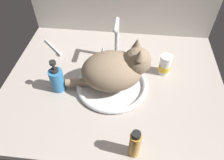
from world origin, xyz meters
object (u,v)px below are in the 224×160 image
at_px(cat, 117,69).
at_px(pill_bottle, 165,65).
at_px(amber_bottle, 135,144).
at_px(faucet, 117,44).
at_px(sink_basin, 112,85).
at_px(toothbrush, 53,48).
at_px(soap_pump_bottle, 57,79).

height_order(cat, pill_bottle, cat).
bearing_deg(amber_bottle, faucet, 102.34).
bearing_deg(sink_basin, toothbrush, 145.78).
relative_size(pill_bottle, toothbrush, 0.74).
distance_m(cat, toothbrush, 0.44).
height_order(sink_basin, pill_bottle, pill_bottle).
xyz_separation_m(sink_basin, pill_bottle, (0.24, 0.12, 0.04)).
relative_size(faucet, cat, 0.62).
xyz_separation_m(sink_basin, toothbrush, (-0.35, 0.23, -0.00)).
height_order(sink_basin, faucet, faucet).
relative_size(faucet, pill_bottle, 2.29).
relative_size(sink_basin, cat, 0.87).
bearing_deg(soap_pump_bottle, toothbrush, 112.09).
relative_size(cat, toothbrush, 2.74).
distance_m(sink_basin, cat, 0.10).
distance_m(faucet, toothbrush, 0.36).
bearing_deg(amber_bottle, toothbrush, 130.18).
bearing_deg(sink_basin, amber_bottle, -70.13).
distance_m(pill_bottle, amber_bottle, 0.44).
bearing_deg(toothbrush, cat, -32.19).
height_order(sink_basin, soap_pump_bottle, soap_pump_bottle).
xyz_separation_m(faucet, pill_bottle, (0.24, -0.08, -0.04)).
height_order(faucet, soap_pump_bottle, faucet).
xyz_separation_m(pill_bottle, soap_pump_bottle, (-0.47, -0.16, 0.01)).
xyz_separation_m(cat, pill_bottle, (0.21, 0.11, -0.06)).
relative_size(sink_basin, amber_bottle, 2.42).
relative_size(sink_basin, soap_pump_bottle, 2.01).
relative_size(amber_bottle, toothbrush, 0.99).
bearing_deg(cat, pill_bottle, 27.67).
relative_size(pill_bottle, soap_pump_bottle, 0.62).
bearing_deg(cat, amber_bottle, -73.97).
bearing_deg(soap_pump_bottle, sink_basin, 9.61).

